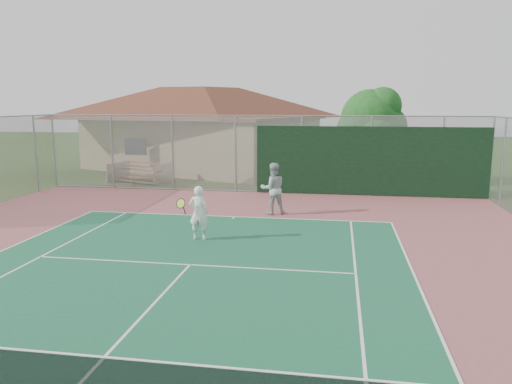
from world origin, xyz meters
TOP-DOWN VIEW (x-y plane):
  - back_fence at (2.11, 16.98)m, footprint 20.08×0.11m
  - clubhouse at (-4.90, 25.18)m, footprint 16.12×13.44m
  - bleachers at (-6.46, 19.05)m, footprint 3.11×2.35m
  - tree at (5.23, 20.16)m, footprint 3.46×3.28m
  - player_white_front at (-0.43, 8.76)m, footprint 0.94×0.66m
  - player_grey_back at (1.29, 12.61)m, footprint 1.12×1.00m

SIDE VIEW (x-z plane):
  - bleachers at x=-6.46m, z-range 0.03..1.01m
  - player_white_front at x=-0.43m, z-range 0.01..1.64m
  - player_grey_back at x=1.29m, z-range 0.00..1.89m
  - back_fence at x=2.11m, z-range -0.09..3.43m
  - clubhouse at x=-4.90m, z-range 0.05..5.99m
  - tree at x=5.23m, z-range 0.76..5.58m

